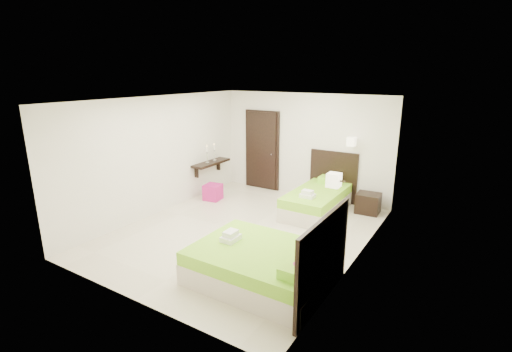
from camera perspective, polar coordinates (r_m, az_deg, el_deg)
The scene contains 7 objects.
floor at distance 7.52m, azimuth -1.87°, elevation -8.52°, with size 5.50×5.50×0.00m, color beige.
bed_single at distance 8.57m, azimuth 9.60°, elevation -3.51°, with size 1.20×2.00×1.65m.
bed_double at distance 5.72m, azimuth 1.55°, elevation -13.39°, with size 2.03×1.73×1.68m.
nightstand at distance 8.77m, azimuth 16.86°, elevation -4.02°, with size 0.51×0.45×0.45m, color black.
ottoman at distance 9.32m, azimuth -6.65°, elevation -2.47°, with size 0.39×0.39×0.39m, color #A81668.
door at distance 9.99m, azimuth 0.92°, elevation 3.94°, with size 1.02×0.15×2.14m.
console_shelf at distance 9.66m, azimuth -6.96°, elevation 1.99°, with size 0.35×1.20×0.78m.
Camera 1 is at (3.82, -5.70, 3.08)m, focal length 26.00 mm.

